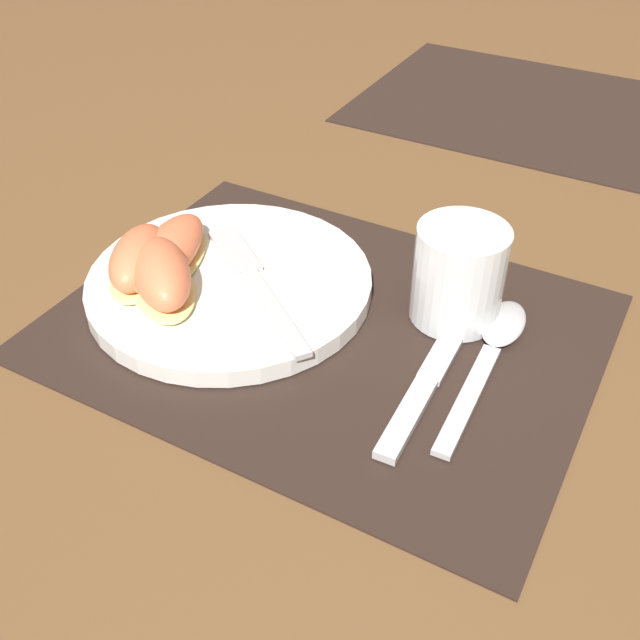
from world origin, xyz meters
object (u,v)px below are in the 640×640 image
at_px(juice_glass, 458,279).
at_px(citrus_wedge_0, 168,254).
at_px(knife, 435,368).
at_px(citrus_wedge_2, 162,276).
at_px(spoon, 495,342).
at_px(plate, 227,286).
at_px(fork, 252,277).
at_px(citrus_wedge_1, 139,260).

bearing_deg(juice_glass, citrus_wedge_0, -161.57).
height_order(knife, citrus_wedge_2, citrus_wedge_2).
height_order(knife, spoon, spoon).
xyz_separation_m(plate, citrus_wedge_2, (-0.03, -0.04, 0.03)).
height_order(fork, citrus_wedge_2, citrus_wedge_2).
distance_m(spoon, citrus_wedge_2, 0.28).
relative_size(knife, citrus_wedge_0, 1.66).
height_order(spoon, fork, fork).
xyz_separation_m(knife, spoon, (0.03, 0.05, 0.00)).
distance_m(knife, citrus_wedge_0, 0.25).
relative_size(fork, citrus_wedge_0, 1.29).
xyz_separation_m(knife, fork, (-0.18, 0.01, 0.02)).
bearing_deg(plate, juice_glass, 20.15).
bearing_deg(citrus_wedge_2, juice_glass, 26.95).
bearing_deg(knife, citrus_wedge_2, -170.82).
height_order(juice_glass, citrus_wedge_0, juice_glass).
bearing_deg(citrus_wedge_1, plate, 26.31).
bearing_deg(citrus_wedge_1, citrus_wedge_2, -17.62).
bearing_deg(juice_glass, citrus_wedge_2, -153.05).
bearing_deg(citrus_wedge_2, citrus_wedge_1, 162.38).
xyz_separation_m(fork, citrus_wedge_1, (-0.09, -0.04, 0.01)).
relative_size(plate, citrus_wedge_0, 1.89).
distance_m(citrus_wedge_0, citrus_wedge_1, 0.03).
xyz_separation_m(citrus_wedge_1, citrus_wedge_2, (0.03, -0.01, 0.00)).
relative_size(knife, spoon, 1.15).
bearing_deg(knife, fork, 175.16).
bearing_deg(knife, juice_glass, 100.01).
height_order(citrus_wedge_1, citrus_wedge_2, citrus_wedge_2).
xyz_separation_m(knife, citrus_wedge_0, (-0.25, -0.01, 0.03)).
bearing_deg(citrus_wedge_0, juice_glass, 18.43).
distance_m(spoon, citrus_wedge_0, 0.29).
xyz_separation_m(plate, juice_glass, (0.18, 0.07, 0.03)).
xyz_separation_m(plate, fork, (0.02, 0.01, 0.01)).
height_order(juice_glass, citrus_wedge_1, juice_glass).
bearing_deg(citrus_wedge_1, fork, 25.74).
distance_m(plate, citrus_wedge_2, 0.06).
height_order(spoon, citrus_wedge_0, citrus_wedge_0).
xyz_separation_m(juice_glass, citrus_wedge_1, (-0.25, -0.10, -0.00)).
height_order(knife, fork, fork).
bearing_deg(knife, citrus_wedge_0, -178.75).
relative_size(juice_glass, knife, 0.38).
relative_size(plate, citrus_wedge_2, 2.32).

